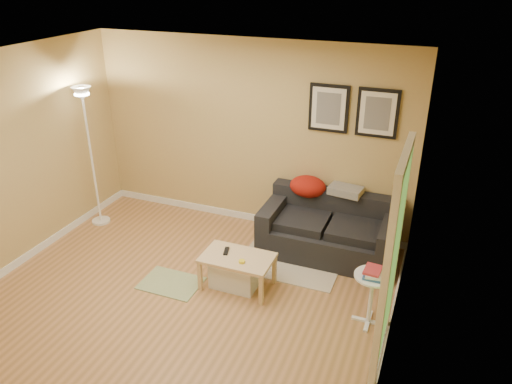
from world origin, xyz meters
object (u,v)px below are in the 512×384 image
Objects in this scene: storage_bin at (236,272)px; side_table at (371,299)px; coffee_table at (238,272)px; book_stack at (374,272)px; floor_lamp at (92,162)px; sofa at (329,228)px.

storage_bin is 1.58m from side_table.
coffee_table is 1.59m from book_stack.
floor_lamp reaches higher than book_stack.
side_table is (0.74, -1.18, -0.08)m from sofa.
coffee_table is 1.54m from side_table.
book_stack is 0.12× the size of floor_lamp.
sofa is 1.39m from side_table.
side_table is at bearing 32.71° from book_stack.
book_stack is (-0.00, -0.00, 0.34)m from side_table.
side_table is 0.34m from book_stack.
coffee_table is at bearing 164.73° from book_stack.
floor_lamp is at bearing 176.59° from coffee_table.
sofa is 1.42m from book_stack.
sofa is 1.37m from coffee_table.
storage_bin is 2.66m from floor_lamp.
side_table reaches higher than storage_bin.
storage_bin is (-0.04, 0.02, -0.03)m from coffee_table.
sofa reaches higher than side_table.
floor_lamp is at bearing -173.23° from sofa.
floor_lamp is (-4.02, 0.79, 0.31)m from book_stack.
sofa is 0.85× the size of floor_lamp.
coffee_table is at bearing -125.98° from sofa.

